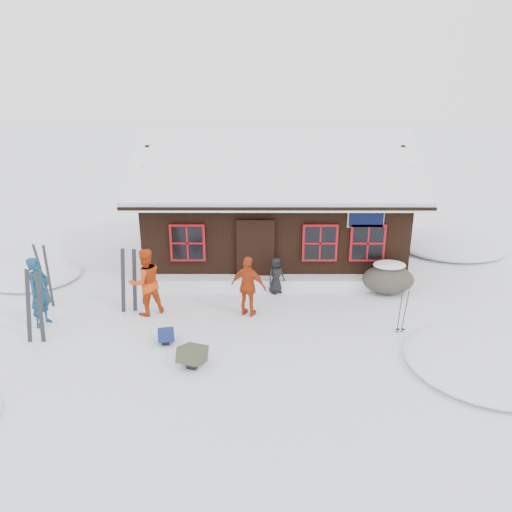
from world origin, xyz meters
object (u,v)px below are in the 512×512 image
at_px(skier_teal, 39,292).
at_px(boulder, 388,279).
at_px(skier_crouched, 276,275).
at_px(ski_pair_left, 34,308).
at_px(skier_orange_right, 248,287).
at_px(backpack_blue, 166,337).
at_px(skier_orange_left, 146,282).
at_px(backpack_olive, 193,358).
at_px(ski_poles, 402,312).

height_order(skier_teal, boulder, skier_teal).
distance_m(skier_crouched, ski_pair_left, 6.43).
xyz_separation_m(skier_orange_right, backpack_blue, (-1.94, -1.44, -0.68)).
distance_m(skier_orange_right, skier_crouched, 1.67).
bearing_deg(skier_orange_left, skier_crouched, 168.16).
height_order(boulder, backpack_olive, boulder).
xyz_separation_m(skier_crouched, ski_poles, (3.00, -2.38, 0.02)).
height_order(ski_pair_left, backpack_blue, ski_pair_left).
distance_m(boulder, backpack_blue, 6.65).
distance_m(ski_poles, backpack_blue, 5.75).
relative_size(skier_crouched, backpack_blue, 2.15).
bearing_deg(boulder, backpack_olive, -143.41).
xyz_separation_m(ski_pair_left, backpack_blue, (3.02, -0.01, -0.76)).
bearing_deg(skier_crouched, skier_teal, 167.12).
xyz_separation_m(skier_teal, ski_pair_left, (0.25, -0.89, -0.01)).
relative_size(skier_crouched, backpack_olive, 1.69).
xyz_separation_m(boulder, backpack_olive, (-5.22, -3.88, -0.27)).
relative_size(skier_crouched, ski_poles, 0.91).
bearing_deg(backpack_blue, backpack_olive, -63.86).
bearing_deg(skier_teal, backpack_olive, -101.03).
relative_size(boulder, backpack_olive, 2.33).
relative_size(skier_orange_left, skier_orange_right, 1.11).
bearing_deg(skier_orange_right, boulder, -138.91).
height_order(skier_teal, backpack_blue, skier_teal).
bearing_deg(ski_pair_left, backpack_blue, 13.22).
distance_m(skier_orange_left, backpack_olive, 3.01).
bearing_deg(skier_orange_left, skier_teal, -19.06).
bearing_deg(boulder, skier_orange_left, -168.44).
distance_m(skier_teal, skier_orange_left, 2.60).
bearing_deg(ski_pair_left, boulder, 31.26).
distance_m(skier_orange_right, ski_poles, 3.90).
bearing_deg(ski_poles, boulder, 83.90).
distance_m(skier_crouched, boulder, 3.26).
bearing_deg(boulder, ski_pair_left, -162.11).
bearing_deg(ski_poles, skier_teal, 177.50).
relative_size(skier_orange_left, boulder, 1.23).
relative_size(skier_orange_right, backpack_blue, 3.26).
bearing_deg(ski_poles, skier_orange_left, 170.97).
height_order(skier_teal, skier_orange_right, skier_teal).
distance_m(skier_orange_left, ski_pair_left, 2.74).
xyz_separation_m(skier_orange_right, backpack_olive, (-1.19, -2.41, -0.64)).
bearing_deg(skier_orange_left, skier_orange_right, 144.82).
bearing_deg(ski_pair_left, skier_teal, 118.88).
distance_m(boulder, backpack_olive, 6.51).
xyz_separation_m(skier_teal, skier_crouched, (5.99, 1.99, -0.37)).
bearing_deg(skier_orange_left, boulder, 158.36).
distance_m(skier_orange_left, skier_orange_right, 2.69).
bearing_deg(backpack_blue, skier_orange_left, 104.40).
distance_m(skier_orange_right, backpack_olive, 2.76).
height_order(backpack_blue, backpack_olive, backpack_olive).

